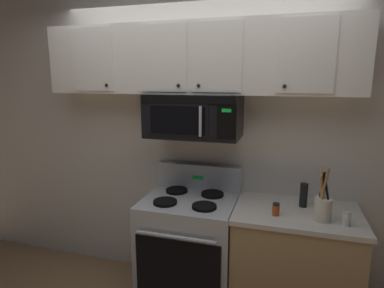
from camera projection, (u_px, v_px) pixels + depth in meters
back_wall at (201, 138)px, 2.90m from camera, size 5.20×0.10×2.70m
stove_range at (190, 247)px, 2.73m from camera, size 0.76×0.69×1.12m
over_range_microwave at (194, 116)px, 2.62m from camera, size 0.76×0.43×0.35m
upper_cabinets at (195, 59)px, 2.56m from camera, size 2.50×0.36×0.55m
counter_segment at (293, 265)px, 2.50m from camera, size 0.93×0.65×0.90m
utensil_crock_cream at (323, 206)px, 2.22m from camera, size 0.12×0.12×0.39m
salt_shaker at (347, 219)px, 2.16m from camera, size 0.05×0.05×0.10m
pepper_mill at (304, 195)px, 2.47m from camera, size 0.06×0.06×0.19m
spice_jar at (276, 209)px, 2.32m from camera, size 0.05×0.05×0.09m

